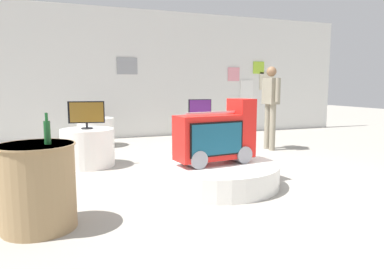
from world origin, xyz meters
TOP-DOWN VIEW (x-y plane):
  - ground_plane at (0.00, 0.00)m, footprint 30.00×30.00m
  - back_wall_display at (0.00, 4.88)m, footprint 11.43×0.13m
  - main_display_pedestal at (-0.29, 0.08)m, footprint 1.68×1.68m
  - novelty_firetruck_tv at (-0.27, 0.08)m, footprint 1.10×0.53m
  - display_pedestal_left_rear at (-1.43, 3.80)m, footprint 0.78×0.78m
  - tv_on_left_rear at (-1.43, 3.80)m, footprint 0.37×0.20m
  - display_pedestal_center_rear at (0.78, 3.26)m, footprint 0.69×0.69m
  - tv_on_center_rear at (0.78, 3.25)m, footprint 0.52×0.19m
  - display_pedestal_right_rear at (-1.76, 1.84)m, footprint 0.85×0.85m
  - tv_on_right_rear at (-1.76, 1.84)m, footprint 0.57×0.18m
  - side_table_round at (-2.40, -0.68)m, footprint 0.69×0.69m
  - bottle_on_side_table at (-2.30, -0.72)m, footprint 0.06×0.06m
  - shopper_browsing_near_truck at (1.86, 2.10)m, footprint 0.21×0.56m

SIDE VIEW (x-z plane):
  - ground_plane at x=0.00m, z-range 0.00..0.00m
  - main_display_pedestal at x=-0.29m, z-range 0.00..0.29m
  - display_pedestal_left_rear at x=-1.43m, z-range 0.00..0.61m
  - display_pedestal_center_rear at x=0.78m, z-range 0.00..0.61m
  - display_pedestal_right_rear at x=-1.76m, z-range 0.00..0.61m
  - side_table_round at x=-2.40m, z-range 0.01..0.80m
  - novelty_firetruck_tv at x=-0.27m, z-range 0.21..1.05m
  - tv_on_left_rear at x=-1.43m, z-range 0.62..0.97m
  - tv_on_center_rear at x=0.78m, z-range 0.63..1.03m
  - tv_on_right_rear at x=-1.76m, z-range 0.64..1.09m
  - bottle_on_side_table at x=-2.30m, z-range 0.76..1.04m
  - shopper_browsing_near_truck at x=1.86m, z-range 0.15..1.83m
  - back_wall_display at x=0.00m, z-range 0.00..3.17m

